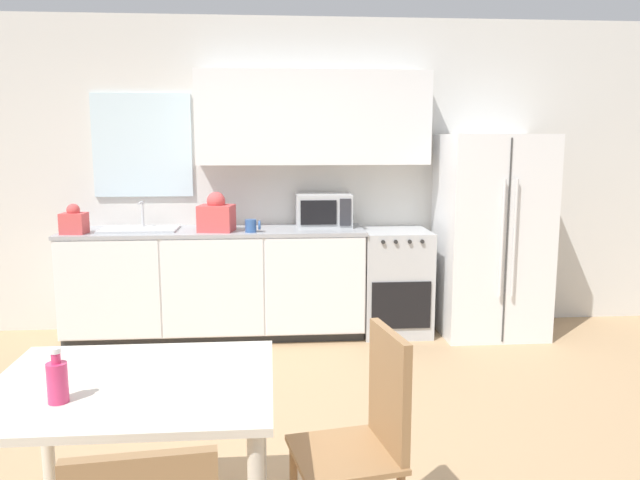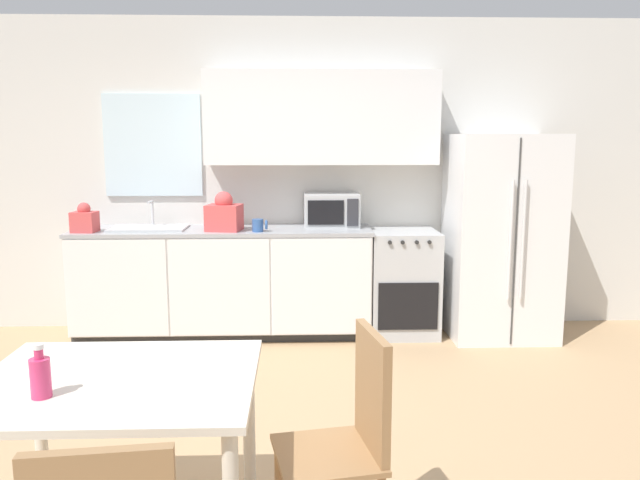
{
  "view_description": "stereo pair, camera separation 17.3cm",
  "coord_description": "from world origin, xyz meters",
  "px_view_note": "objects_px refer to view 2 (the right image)",
  "views": [
    {
      "loc": [
        0.1,
        -3.24,
        1.67
      ],
      "look_at": [
        0.4,
        0.57,
        1.05
      ],
      "focal_mm": 35.0,
      "sensor_mm": 36.0,
      "label": 1
    },
    {
      "loc": [
        0.27,
        -3.25,
        1.67
      ],
      "look_at": [
        0.4,
        0.57,
        1.05
      ],
      "focal_mm": 35.0,
      "sensor_mm": 36.0,
      "label": 2
    }
  ],
  "objects_px": {
    "dining_table": "(118,404)",
    "dining_chair_side": "(351,429)",
    "drink_bottle": "(40,376)",
    "microwave": "(331,210)",
    "coffee_mug": "(259,225)",
    "oven_range": "(402,282)",
    "refrigerator": "(501,236)"
  },
  "relations": [
    {
      "from": "dining_table",
      "to": "dining_chair_side",
      "type": "distance_m",
      "value": 0.92
    },
    {
      "from": "dining_chair_side",
      "to": "refrigerator",
      "type": "bearing_deg",
      "value": -38.33
    },
    {
      "from": "drink_bottle",
      "to": "dining_chair_side",
      "type": "bearing_deg",
      "value": 8.42
    },
    {
      "from": "oven_range",
      "to": "dining_chair_side",
      "type": "relative_size",
      "value": 0.97
    },
    {
      "from": "dining_chair_side",
      "to": "microwave",
      "type": "bearing_deg",
      "value": -11.94
    },
    {
      "from": "oven_range",
      "to": "refrigerator",
      "type": "bearing_deg",
      "value": -4.96
    },
    {
      "from": "coffee_mug",
      "to": "dining_chair_side",
      "type": "distance_m",
      "value": 2.82
    },
    {
      "from": "microwave",
      "to": "drink_bottle",
      "type": "height_order",
      "value": "microwave"
    },
    {
      "from": "microwave",
      "to": "dining_chair_side",
      "type": "height_order",
      "value": "microwave"
    },
    {
      "from": "coffee_mug",
      "to": "drink_bottle",
      "type": "relative_size",
      "value": 0.64
    },
    {
      "from": "refrigerator",
      "to": "dining_chair_side",
      "type": "distance_m",
      "value": 3.23
    },
    {
      "from": "dining_table",
      "to": "dining_chair_side",
      "type": "relative_size",
      "value": 1.14
    },
    {
      "from": "dining_table",
      "to": "drink_bottle",
      "type": "distance_m",
      "value": 0.34
    },
    {
      "from": "dining_chair_side",
      "to": "drink_bottle",
      "type": "relative_size",
      "value": 4.71
    },
    {
      "from": "coffee_mug",
      "to": "drink_bottle",
      "type": "bearing_deg",
      "value": -101.66
    },
    {
      "from": "coffee_mug",
      "to": "drink_bottle",
      "type": "distance_m",
      "value": 2.96
    },
    {
      "from": "oven_range",
      "to": "refrigerator",
      "type": "xyz_separation_m",
      "value": [
        0.82,
        -0.07,
        0.41
      ]
    },
    {
      "from": "refrigerator",
      "to": "dining_table",
      "type": "height_order",
      "value": "refrigerator"
    },
    {
      "from": "dining_table",
      "to": "dining_chair_side",
      "type": "bearing_deg",
      "value": -0.55
    },
    {
      "from": "dining_chair_side",
      "to": "coffee_mug",
      "type": "bearing_deg",
      "value": 0.53
    },
    {
      "from": "microwave",
      "to": "dining_table",
      "type": "xyz_separation_m",
      "value": [
        -0.99,
        -3.0,
        -0.41
      ]
    },
    {
      "from": "coffee_mug",
      "to": "dining_chair_side",
      "type": "relative_size",
      "value": 0.14
    },
    {
      "from": "oven_range",
      "to": "coffee_mug",
      "type": "height_order",
      "value": "coffee_mug"
    },
    {
      "from": "microwave",
      "to": "dining_table",
      "type": "bearing_deg",
      "value": -108.27
    },
    {
      "from": "dining_chair_side",
      "to": "dining_table",
      "type": "bearing_deg",
      "value": 79.07
    },
    {
      "from": "drink_bottle",
      "to": "oven_range",
      "type": "bearing_deg",
      "value": 59.46
    },
    {
      "from": "coffee_mug",
      "to": "dining_table",
      "type": "relative_size",
      "value": 0.12
    },
    {
      "from": "refrigerator",
      "to": "coffee_mug",
      "type": "xyz_separation_m",
      "value": [
        -2.03,
        -0.11,
        0.12
      ]
    },
    {
      "from": "dining_table",
      "to": "drink_bottle",
      "type": "bearing_deg",
      "value": -140.89
    },
    {
      "from": "oven_range",
      "to": "microwave",
      "type": "relative_size",
      "value": 1.92
    },
    {
      "from": "oven_range",
      "to": "coffee_mug",
      "type": "xyz_separation_m",
      "value": [
        -1.22,
        -0.18,
        0.53
      ]
    },
    {
      "from": "drink_bottle",
      "to": "microwave",
      "type": "bearing_deg",
      "value": 69.2
    }
  ]
}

